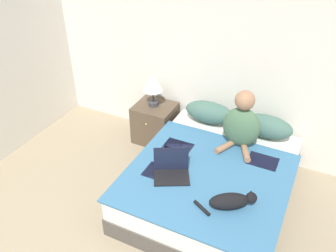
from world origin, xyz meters
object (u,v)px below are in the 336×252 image
object	(u,v)px
pillow_near	(209,112)
table_lamp	(153,84)
nightstand	(155,123)
cat_tabby	(231,201)
pillow_far	(266,126)
laptop_open	(171,171)
person_sitting	(242,124)
bed	(212,182)

from	to	relation	value
pillow_near	table_lamp	world-z (taller)	table_lamp
nightstand	cat_tabby	bearing A→B (deg)	-40.40
pillow_far	laptop_open	world-z (taller)	pillow_far
nightstand	person_sitting	bearing A→B (deg)	-11.85
pillow_near	person_sitting	xyz separation A→B (m)	(0.49, -0.32, 0.16)
cat_tabby	laptop_open	distance (m)	0.71
pillow_far	nightstand	distance (m)	1.49
pillow_far	cat_tabby	bearing A→B (deg)	-90.49
laptop_open	nightstand	distance (m)	1.33
cat_tabby	laptop_open	size ratio (longest dim) A/B	1.17
pillow_far	bed	bearing A→B (deg)	-114.02
pillow_far	person_sitting	xyz separation A→B (m)	(-0.22, -0.32, 0.16)
pillow_far	laptop_open	distance (m)	1.32
bed	person_sitting	size ratio (longest dim) A/B	2.80
table_lamp	laptop_open	bearing A→B (deg)	-54.01
bed	person_sitting	distance (m)	0.73
cat_tabby	laptop_open	xyz separation A→B (m)	(-0.69, 0.17, -0.03)
cat_tabby	pillow_far	bearing A→B (deg)	57.87
bed	cat_tabby	xyz separation A→B (m)	(0.35, -0.49, 0.32)
pillow_near	pillow_far	size ratio (longest dim) A/B	1.00
cat_tabby	laptop_open	world-z (taller)	laptop_open
pillow_near	nightstand	size ratio (longest dim) A/B	1.15
pillow_near	person_sitting	size ratio (longest dim) A/B	0.89
person_sitting	table_lamp	bearing A→B (deg)	167.99
person_sitting	laptop_open	world-z (taller)	person_sitting
person_sitting	pillow_near	bearing A→B (deg)	146.82
bed	pillow_far	size ratio (longest dim) A/B	3.14
nightstand	table_lamp	size ratio (longest dim) A/B	1.19
bed	laptop_open	xyz separation A→B (m)	(-0.34, -0.32, 0.29)
pillow_far	nightstand	world-z (taller)	pillow_far
bed	pillow_near	bearing A→B (deg)	113.95
person_sitting	cat_tabby	distance (m)	1.01
bed	pillow_far	world-z (taller)	pillow_far
bed	pillow_far	bearing A→B (deg)	65.98
bed	laptop_open	size ratio (longest dim) A/B	4.24
pillow_near	cat_tabby	xyz separation A→B (m)	(0.70, -1.29, -0.05)
laptop_open	bed	bearing A→B (deg)	15.80
cat_tabby	table_lamp	size ratio (longest dim) A/B	1.18
pillow_near	laptop_open	size ratio (longest dim) A/B	1.35
person_sitting	laptop_open	bearing A→B (deg)	-120.59
pillow_far	cat_tabby	xyz separation A→B (m)	(-0.01, -1.29, -0.05)
pillow_near	pillow_far	bearing A→B (deg)	0.00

